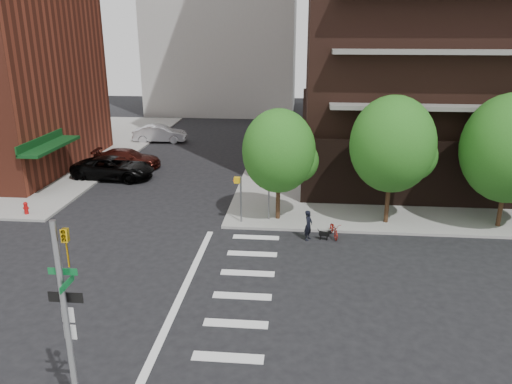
{
  "coord_description": "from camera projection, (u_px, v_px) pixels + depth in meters",
  "views": [
    {
      "loc": [
        5.24,
        -17.81,
        10.43
      ],
      "look_at": [
        3.0,
        6.0,
        2.5
      ],
      "focal_mm": 35.0,
      "sensor_mm": 36.0,
      "label": 1
    }
  ],
  "objects": [
    {
      "name": "sidewalk_ne",
      "position": [
        488.0,
        160.0,
        40.95
      ],
      "size": [
        39.0,
        33.0,
        0.15
      ],
      "primitive_type": "cube",
      "color": "gray",
      "rests_on": "ground"
    },
    {
      "name": "parked_car_maroon",
      "position": [
        127.0,
        159.0,
        38.63
      ],
      "size": [
        2.33,
        5.19,
        1.48
      ],
      "primitive_type": "imported",
      "rotation": [
        0.0,
        0.0,
        1.62
      ],
      "color": "#39120D",
      "rests_on": "ground"
    },
    {
      "name": "fire_hydrant",
      "position": [
        26.0,
        207.0,
        28.71
      ],
      "size": [
        0.24,
        0.24,
        0.73
      ],
      "color": "#A50C0C",
      "rests_on": "sidewalk_nw"
    },
    {
      "name": "crosswalk",
      "position": [
        223.0,
        295.0,
        20.38
      ],
      "size": [
        3.85,
        13.0,
        0.01
      ],
      "color": "silver",
      "rests_on": "ground"
    },
    {
      "name": "dog",
      "position": [
        325.0,
        234.0,
        25.6
      ],
      "size": [
        0.63,
        0.29,
        0.52
      ],
      "rotation": [
        0.0,
        0.0,
        -0.25
      ],
      "color": "black",
      "rests_on": "ground"
    },
    {
      "name": "scooter",
      "position": [
        334.0,
        229.0,
        25.97
      ],
      "size": [
        0.81,
        1.61,
        0.81
      ],
      "primitive_type": "imported",
      "rotation": [
        0.0,
        0.0,
        0.18
      ],
      "color": "#9D1810",
      "rests_on": "ground"
    },
    {
      "name": "pedestrian_signal",
      "position": [
        247.0,
        192.0,
        27.28
      ],
      "size": [
        2.18,
        0.67,
        2.6
      ],
      "color": "slate",
      "rests_on": "sidewalk_ne"
    },
    {
      "name": "tree_a",
      "position": [
        279.0,
        151.0,
        26.99
      ],
      "size": [
        4.0,
        4.0,
        5.9
      ],
      "color": "#301E11",
      "rests_on": "sidewalk_ne"
    },
    {
      "name": "parked_car_black",
      "position": [
        113.0,
        168.0,
        35.79
      ],
      "size": [
        3.04,
        5.94,
        1.61
      ],
      "primitive_type": "imported",
      "rotation": [
        0.0,
        0.0,
        1.51
      ],
      "color": "black",
      "rests_on": "ground"
    },
    {
      "name": "ground",
      "position": [
        170.0,
        293.0,
        20.58
      ],
      "size": [
        120.0,
        120.0,
        0.0
      ],
      "primitive_type": "plane",
      "color": "black",
      "rests_on": "ground"
    },
    {
      "name": "tree_b",
      "position": [
        392.0,
        144.0,
        26.3
      ],
      "size": [
        4.5,
        4.5,
        6.65
      ],
      "color": "#301E11",
      "rests_on": "sidewalk_ne"
    },
    {
      "name": "parked_car_silver",
      "position": [
        160.0,
        134.0,
        47.25
      ],
      "size": [
        2.15,
        5.08,
        1.63
      ],
      "primitive_type": "imported",
      "rotation": [
        0.0,
        0.0,
        1.66
      ],
      "color": "silver",
      "rests_on": "ground"
    },
    {
      "name": "traffic_signal",
      "position": [
        71.0,
        346.0,
        12.69
      ],
      "size": [
        0.9,
        0.75,
        6.0
      ],
      "color": "slate",
      "rests_on": "sidewalk_s"
    },
    {
      "name": "dog_walker",
      "position": [
        308.0,
        225.0,
        25.5
      ],
      "size": [
        0.68,
        0.56,
        1.58
      ],
      "primitive_type": "imported",
      "rotation": [
        0.0,
        0.0,
        1.2
      ],
      "color": "black",
      "rests_on": "ground"
    },
    {
      "name": "tree_c",
      "position": [
        510.0,
        149.0,
        25.79
      ],
      "size": [
        5.0,
        5.0,
        6.8
      ],
      "color": "#301E11",
      "rests_on": "sidewalk_ne"
    }
  ]
}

